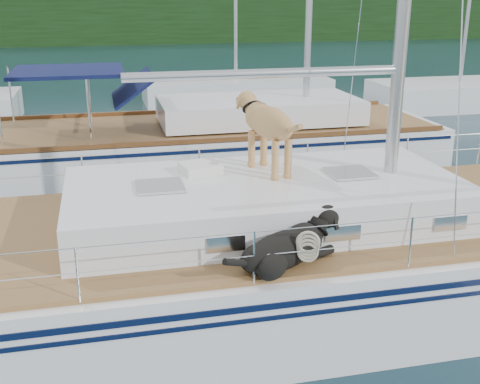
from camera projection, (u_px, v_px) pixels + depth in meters
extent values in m
plane|color=black|center=(208.00, 308.00, 8.37)|extent=(120.00, 120.00, 0.00)
cube|color=black|center=(110.00, 6.00, 48.98)|extent=(90.00, 3.00, 6.00)
cube|color=#595147|center=(111.00, 36.00, 50.85)|extent=(92.00, 1.00, 1.20)
cube|color=white|center=(208.00, 275.00, 8.21)|extent=(12.00, 3.80, 1.40)
cube|color=olive|center=(207.00, 226.00, 7.98)|extent=(11.52, 3.50, 0.06)
cube|color=white|center=(265.00, 200.00, 8.05)|extent=(5.20, 2.50, 0.55)
cylinder|color=silver|center=(267.00, 73.00, 7.52)|extent=(3.60, 0.12, 0.12)
cylinder|color=silver|center=(236.00, 234.00, 6.18)|extent=(10.56, 0.01, 0.01)
cylinder|color=silver|center=(187.00, 150.00, 9.41)|extent=(10.56, 0.01, 0.01)
cube|color=#1E34BD|center=(140.00, 195.00, 8.99)|extent=(0.88, 0.80, 0.06)
cube|color=white|center=(200.00, 168.00, 8.27)|extent=(0.60, 0.53, 0.13)
torus|color=beige|center=(308.00, 242.00, 6.47)|extent=(0.34, 0.20, 0.33)
cube|color=white|center=(211.00, 152.00, 14.69)|extent=(11.00, 3.50, 1.30)
cube|color=olive|center=(211.00, 126.00, 14.48)|extent=(10.56, 3.29, 0.06)
cube|color=white|center=(259.00, 110.00, 14.63)|extent=(4.80, 2.30, 0.55)
cube|color=#111648|center=(68.00, 71.00, 13.35)|extent=(2.40, 2.30, 0.08)
cube|color=white|center=(236.00, 91.00, 23.88)|extent=(7.20, 3.00, 1.10)
cube|color=white|center=(458.00, 96.00, 22.83)|extent=(6.40, 3.00, 1.10)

